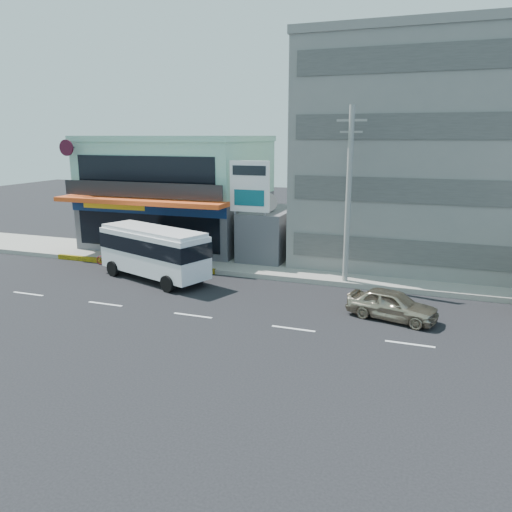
% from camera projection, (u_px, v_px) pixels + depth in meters
% --- Properties ---
extents(ground, '(120.00, 120.00, 0.00)m').
position_uv_depth(ground, '(193.00, 316.00, 23.92)').
color(ground, black).
rests_on(ground, ground).
extents(sidewalk, '(70.00, 5.00, 0.30)m').
position_uv_depth(sidewalk, '(334.00, 272.00, 30.94)').
color(sidewalk, gray).
rests_on(sidewalk, ground).
extents(shop_building, '(12.40, 11.70, 8.00)m').
position_uv_depth(shop_building, '(180.00, 194.00, 38.37)').
color(shop_building, '#424247').
rests_on(shop_building, ground).
extents(concrete_building, '(16.00, 12.00, 14.00)m').
position_uv_depth(concrete_building, '(430.00, 158.00, 32.72)').
color(concrete_building, gray).
rests_on(concrete_building, ground).
extents(gap_structure, '(3.00, 6.00, 3.50)m').
position_uv_depth(gap_structure, '(271.00, 234.00, 34.49)').
color(gap_structure, '#424247').
rests_on(gap_structure, ground).
extents(satellite_dish, '(1.50, 1.50, 0.15)m').
position_uv_depth(satellite_dish, '(266.00, 210.00, 33.15)').
color(satellite_dish, slate).
rests_on(satellite_dish, gap_structure).
extents(billboard, '(2.60, 0.18, 6.90)m').
position_uv_depth(billboard, '(250.00, 192.00, 31.35)').
color(billboard, gray).
rests_on(billboard, ground).
extents(utility_pole_near, '(1.60, 0.30, 10.00)m').
position_uv_depth(utility_pole_near, '(348.00, 196.00, 27.52)').
color(utility_pole_near, '#999993').
rests_on(utility_pole_near, ground).
extents(minibus, '(7.81, 4.78, 3.12)m').
position_uv_depth(minibus, '(154.00, 249.00, 29.52)').
color(minibus, white).
rests_on(minibus, ground).
extents(sedan, '(4.47, 2.66, 1.43)m').
position_uv_depth(sedan, '(392.00, 305.00, 23.32)').
color(sedan, tan).
rests_on(sedan, ground).
extents(motorcycle_rider, '(1.80, 0.85, 2.21)m').
position_uv_depth(motorcycle_rider, '(108.00, 254.00, 33.14)').
color(motorcycle_rider, maroon).
rests_on(motorcycle_rider, ground).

